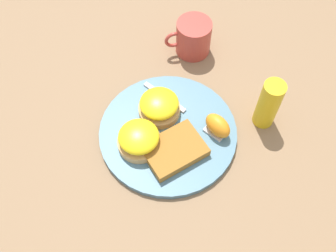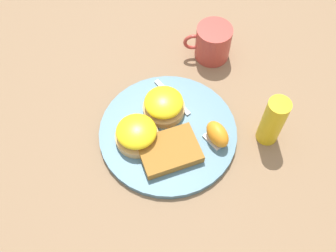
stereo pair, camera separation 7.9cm
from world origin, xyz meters
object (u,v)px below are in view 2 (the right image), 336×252
at_px(hashbrown_patty, 167,151).
at_px(condiment_bottle, 273,121).
at_px(sandwich_benedict_left, 164,105).
at_px(orange_wedge, 217,134).
at_px(sandwich_benedict_right, 137,134).
at_px(fork, 192,117).
at_px(cup, 213,43).

relative_size(hashbrown_patty, condiment_bottle, 0.96).
xyz_separation_m(sandwich_benedict_left, condiment_bottle, (-0.21, 0.06, 0.02)).
xyz_separation_m(orange_wedge, condiment_bottle, (-0.11, -0.01, 0.02)).
distance_m(sandwich_benedict_right, fork, 0.12).
bearing_deg(cup, sandwich_benedict_left, 53.77).
distance_m(sandwich_benedict_left, condiment_bottle, 0.22).
bearing_deg(cup, condiment_bottle, 112.12).
xyz_separation_m(sandwich_benedict_right, fork, (-0.11, -0.05, -0.02)).
relative_size(sandwich_benedict_right, fork, 0.48).
height_order(sandwich_benedict_right, condiment_bottle, condiment_bottle).
xyz_separation_m(hashbrown_patty, orange_wedge, (-0.10, -0.03, 0.01)).
relative_size(sandwich_benedict_right, hashbrown_patty, 0.76).
bearing_deg(cup, sandwich_benedict_right, 52.44).
distance_m(cup, condiment_bottle, 0.24).
bearing_deg(sandwich_benedict_left, sandwich_benedict_right, 49.37).
distance_m(sandwich_benedict_left, orange_wedge, 0.13).
height_order(sandwich_benedict_right, fork, sandwich_benedict_right).
xyz_separation_m(sandwich_benedict_left, hashbrown_patty, (-0.00, 0.10, -0.01)).
xyz_separation_m(sandwich_benedict_left, sandwich_benedict_right, (0.06, 0.07, 0.00)).
bearing_deg(sandwich_benedict_left, condiment_bottle, 162.95).
distance_m(orange_wedge, cup, 0.24).
distance_m(sandwich_benedict_left, sandwich_benedict_right, 0.09).
relative_size(cup, condiment_bottle, 0.89).
relative_size(sandwich_benedict_left, condiment_bottle, 0.72).
relative_size(sandwich_benedict_left, sandwich_benedict_right, 1.00).
height_order(sandwich_benedict_right, orange_wedge, sandwich_benedict_right).
bearing_deg(hashbrown_patty, orange_wedge, -165.81).
relative_size(hashbrown_patty, orange_wedge, 1.93).
bearing_deg(sandwich_benedict_right, sandwich_benedict_left, -130.63).
bearing_deg(fork, orange_wedge, 130.48).
distance_m(orange_wedge, condiment_bottle, 0.11).
distance_m(sandwich_benedict_right, hashbrown_patty, 0.07).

